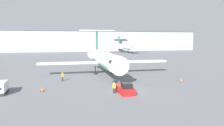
% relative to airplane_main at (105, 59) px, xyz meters
% --- Properties ---
extents(ground_plane, '(600.00, 600.00, 0.00)m').
position_rel_airplane_main_xyz_m(ground_plane, '(-0.55, -17.49, -3.56)').
color(ground_plane, slate).
extents(terminal_building, '(180.00, 16.80, 14.51)m').
position_rel_airplane_main_xyz_m(terminal_building, '(-0.55, 102.51, 3.72)').
color(terminal_building, '#9EA3AD').
rests_on(terminal_building, ground).
extents(airplane_main, '(29.40, 26.49, 10.51)m').
position_rel_airplane_main_xyz_m(airplane_main, '(0.00, 0.00, 0.00)').
color(airplane_main, white).
rests_on(airplane_main, ground).
extents(pushback_tug, '(1.91, 4.48, 1.71)m').
position_rel_airplane_main_xyz_m(pushback_tug, '(-1.07, -17.73, -2.94)').
color(pushback_tug, '#B21919').
rests_on(pushback_tug, ground).
extents(worker_near_tug, '(0.40, 0.24, 1.67)m').
position_rel_airplane_main_xyz_m(worker_near_tug, '(-2.64, -17.41, -2.69)').
color(worker_near_tug, '#232838').
rests_on(worker_near_tug, ground).
extents(worker_by_wing, '(0.40, 0.24, 1.75)m').
position_rel_airplane_main_xyz_m(worker_by_wing, '(-9.68, -5.78, -2.64)').
color(worker_by_wing, '#232838').
rests_on(worker_by_wing, ground).
extents(traffic_cone_left, '(0.58, 0.58, 0.74)m').
position_rel_airplane_main_xyz_m(traffic_cone_left, '(-13.03, -13.35, -3.21)').
color(traffic_cone_left, black).
rests_on(traffic_cone_left, ground).
extents(traffic_cone_right, '(0.66, 0.66, 0.71)m').
position_rel_airplane_main_xyz_m(traffic_cone_right, '(11.92, -12.23, -3.22)').
color(traffic_cone_right, black).
rests_on(traffic_cone_right, ground).
extents(airplane_parked_far_left, '(29.74, 29.84, 10.24)m').
position_rel_airplane_main_xyz_m(airplane_parked_far_left, '(30.71, 77.46, -0.02)').
color(airplane_parked_far_left, white).
rests_on(airplane_parked_far_left, ground).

